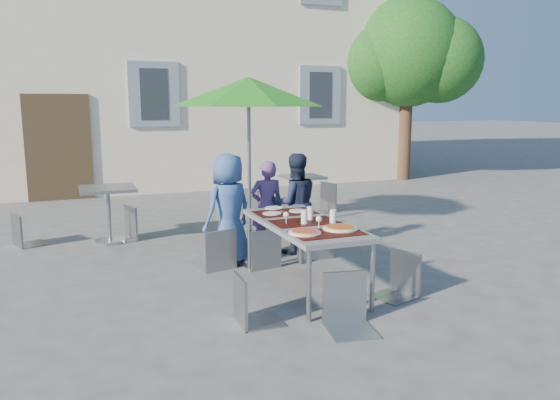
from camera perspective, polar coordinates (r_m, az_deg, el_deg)
name	(u,v)px	position (r m, az deg, el deg)	size (l,w,h in m)	color
ground	(282,310)	(5.50, 0.24, -11.44)	(90.00, 90.00, 0.00)	#4D4D4F
tree	(408,54)	(14.96, 13.26, 14.60)	(3.60, 3.00, 4.70)	#4D3221
dining_table	(304,227)	(5.92, 2.56, -2.83)	(0.80, 1.85, 0.76)	#4C4D51
pizza_near_left	(305,232)	(5.38, 2.59, -3.35)	(0.33, 0.33, 0.03)	white
pizza_near_right	(340,228)	(5.59, 6.32, -2.89)	(0.36, 0.36, 0.03)	white
glassware	(313,216)	(5.84, 3.48, -1.68)	(0.54, 0.48, 0.15)	silver
place_settings	(282,210)	(6.47, 0.18, -1.10)	(0.60, 0.53, 0.01)	white
child_0	(229,209)	(6.88, -5.38, -0.96)	(0.69, 0.45, 1.41)	#345590
child_1	(267,207)	(7.34, -1.39, -0.78)	(0.46, 0.30, 1.26)	#603D7E
child_2	(295,204)	(7.36, 1.57, -0.37)	(0.66, 0.38, 1.36)	#1C233E
chair_0	(216,224)	(6.69, -6.66, -2.56)	(0.51, 0.51, 0.96)	#90969B
chair_1	(262,224)	(6.71, -1.87, -2.54)	(0.47, 0.48, 0.94)	gray
chair_2	(315,215)	(7.13, 3.72, -1.60)	(0.45, 0.45, 0.98)	gray
chair_3	(250,271)	(5.02, -3.17, -7.37)	(0.41, 0.40, 0.88)	gray
chair_4	(401,248)	(5.88, 12.48, -4.95)	(0.50, 0.49, 0.89)	gray
chair_5	(349,269)	(4.97, 7.20, -7.14)	(0.49, 0.49, 0.95)	#8F979A
patio_umbrella	(249,93)	(8.40, -3.31, 11.09)	(2.38, 2.38, 2.41)	#A8AAB0
cafe_table_0	(108,203)	(8.29, -17.50, -0.28)	(0.77, 0.77, 0.82)	#A8AAB0
bg_chair_l_0	(22,210)	(8.55, -25.32, -0.94)	(0.52, 0.52, 0.90)	gray
bg_chair_r_0	(123,203)	(8.38, -16.05, -0.30)	(0.53, 0.53, 0.96)	gray
cafe_table_1	(302,189)	(9.82, 2.35, 1.17)	(0.68, 0.68, 0.73)	#A8AAB0
bg_chair_l_1	(254,185)	(9.64, -2.68, 1.55)	(0.57, 0.57, 0.99)	gray
bg_chair_r_1	(324,180)	(10.23, 4.65, 2.15)	(0.55, 0.54, 1.03)	gray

